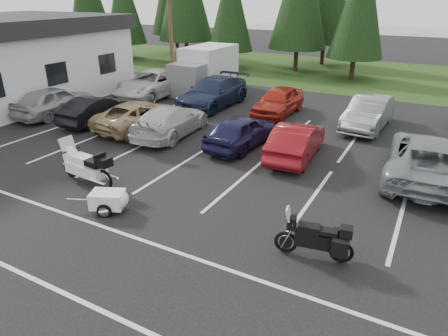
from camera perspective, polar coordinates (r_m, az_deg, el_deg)
ground at (r=13.67m, az=-1.78°, el=-3.23°), size 120.00×120.00×0.00m
grass_strip at (r=35.59m, az=18.50°, el=12.57°), size 80.00×16.00×0.01m
lake_water at (r=65.83m, az=27.59°, el=15.84°), size 70.00×50.00×0.02m
utility_pole at (r=27.75m, az=-7.71°, el=20.48°), size 1.60×0.26×9.00m
box_truck at (r=27.43m, az=-3.21°, el=13.77°), size 2.40×5.60×2.90m
stall_markings at (r=15.26m, az=1.99°, el=-0.21°), size 32.00×16.00×0.01m
conifer_1 at (r=42.42m, az=-14.20°, el=22.04°), size 3.96×3.96×9.22m
conifer_3 at (r=36.01m, az=0.95°, el=22.30°), size 3.87×3.87×9.02m
conifer_5 at (r=32.69m, az=18.97°, el=21.62°), size 4.14×4.14×9.63m
car_near_0 at (r=23.83m, az=-23.04°, el=8.81°), size 2.05×4.78×1.61m
car_near_1 at (r=21.76m, az=-17.76°, el=7.97°), size 1.59×4.22×1.38m
car_near_2 at (r=20.20m, az=-11.94°, el=7.41°), size 2.59×5.08×1.37m
car_near_3 at (r=18.96m, az=-7.62°, el=6.72°), size 2.40×5.04×1.42m
car_near_4 at (r=17.34m, az=2.50°, el=5.27°), size 2.02×4.28×1.41m
car_near_5 at (r=16.44m, az=10.31°, el=3.85°), size 1.81×4.41×1.42m
car_near_6 at (r=15.98m, az=27.17°, el=1.28°), size 2.86×5.87×1.61m
car_far_0 at (r=26.58m, az=-10.13°, el=11.76°), size 2.98×6.06×1.66m
car_far_1 at (r=23.79m, az=-1.58°, el=10.71°), size 2.44×5.74×1.65m
car_far_2 at (r=22.36m, az=7.77°, el=9.45°), size 1.81×4.43×1.50m
car_far_3 at (r=21.08m, az=19.98°, el=7.43°), size 1.94×4.81×1.56m
touring_motorcycle at (r=14.72m, az=-19.20°, el=0.76°), size 2.89×1.11×1.56m
cargo_trailer at (r=12.79m, az=-16.24°, el=-4.61°), size 1.64×1.32×0.67m
adventure_motorcycle at (r=10.34m, az=12.77°, el=-9.28°), size 2.30×1.14×1.34m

